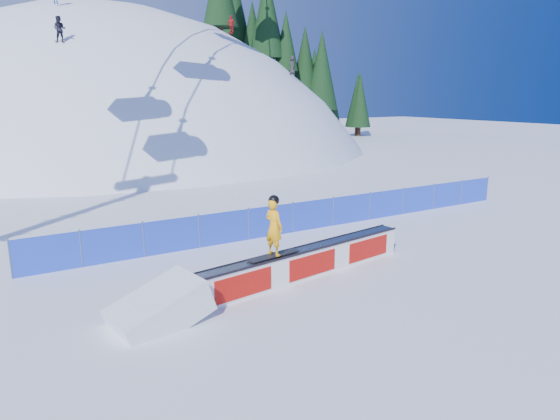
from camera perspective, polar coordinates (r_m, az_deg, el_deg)
ground at (r=17.24m, az=12.48°, el=-5.48°), size 160.00×160.00×0.00m
snow_hill at (r=59.70m, az=-17.93°, el=-10.66°), size 64.00×64.00×64.00m
treeline at (r=64.25m, az=1.66°, el=17.15°), size 22.25×8.68×21.64m
safety_fence at (r=20.42m, az=3.87°, el=-0.53°), size 22.05×0.05×1.30m
rail_box at (r=15.14m, az=3.11°, el=-5.98°), size 7.77×1.70×0.93m
snow_ramp at (r=12.75m, az=-13.54°, el=-12.36°), size 2.55×1.81×1.47m
snowboarder at (r=13.93m, az=-0.71°, el=-1.89°), size 1.71×0.68×1.76m
distant_skiers at (r=44.08m, az=-14.22°, el=19.81°), size 20.65×8.37×6.80m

